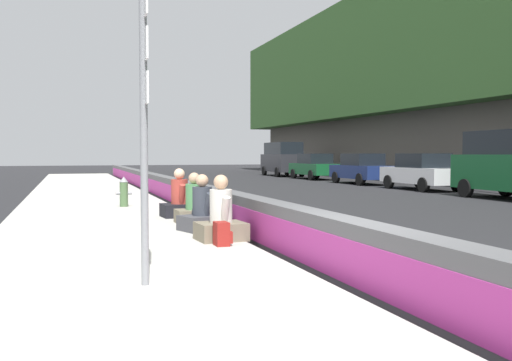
% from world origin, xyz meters
% --- Properties ---
extents(ground_plane, '(160.00, 160.00, 0.00)m').
position_xyz_m(ground_plane, '(0.00, 0.00, 0.00)').
color(ground_plane, '#232326').
rests_on(ground_plane, ground).
extents(sidewalk_strip, '(80.00, 4.40, 0.14)m').
position_xyz_m(sidewalk_strip, '(0.00, 2.65, 0.07)').
color(sidewalk_strip, '#B5B2A8').
rests_on(sidewalk_strip, ground_plane).
extents(jersey_barrier, '(76.00, 0.45, 0.85)m').
position_xyz_m(jersey_barrier, '(0.00, 0.00, 0.42)').
color(jersey_barrier, '#545456').
rests_on(jersey_barrier, ground_plane).
extents(route_sign_post, '(0.44, 0.09, 3.60)m').
position_xyz_m(route_sign_post, '(0.34, 2.56, 2.23)').
color(route_sign_post, gray).
rests_on(route_sign_post, sidewalk_strip).
extents(fire_hydrant, '(0.26, 0.46, 0.88)m').
position_xyz_m(fire_hydrant, '(10.56, 1.87, 0.59)').
color(fire_hydrant, '#47663D').
rests_on(fire_hydrant, sidewalk_strip).
extents(seated_person_foreground, '(0.77, 0.89, 1.17)m').
position_xyz_m(seated_person_foreground, '(3.42, 0.82, 0.51)').
color(seated_person_foreground, '#706651').
rests_on(seated_person_foreground, sidewalk_strip).
extents(seated_person_middle, '(0.91, 0.99, 1.14)m').
position_xyz_m(seated_person_middle, '(4.77, 0.86, 0.50)').
color(seated_person_middle, '#424247').
rests_on(seated_person_middle, sidewalk_strip).
extents(seated_person_rear, '(0.72, 0.82, 1.13)m').
position_xyz_m(seated_person_rear, '(6.03, 0.75, 0.49)').
color(seated_person_rear, '#706651').
rests_on(seated_person_rear, sidewalk_strip).
extents(seated_person_far, '(0.78, 0.90, 1.19)m').
position_xyz_m(seated_person_far, '(7.39, 0.82, 0.51)').
color(seated_person_far, black).
rests_on(seated_person_far, sidewalk_strip).
extents(backpack, '(0.32, 0.28, 0.40)m').
position_xyz_m(backpack, '(2.82, 0.96, 0.33)').
color(backpack, maroon).
rests_on(backpack, sidewalk_strip).
extents(parked_car_fourth, '(4.52, 1.99, 1.71)m').
position_xyz_m(parked_car_fourth, '(16.15, -12.21, 0.86)').
color(parked_car_fourth, silver).
rests_on(parked_car_fourth, ground_plane).
extents(parked_car_midline, '(4.51, 1.96, 1.71)m').
position_xyz_m(parked_car_midline, '(21.72, -12.14, 0.86)').
color(parked_car_midline, navy).
rests_on(parked_car_midline, ground_plane).
extents(parked_car_far, '(4.52, 1.99, 1.71)m').
position_xyz_m(parked_car_far, '(28.04, -12.10, 0.86)').
color(parked_car_far, '#145128').
rests_on(parked_car_far, ground_plane).
extents(parked_car_farther, '(5.17, 2.25, 2.56)m').
position_xyz_m(parked_car_farther, '(33.78, -12.06, 1.35)').
color(parked_car_farther, '#28282D').
rests_on(parked_car_farther, ground_plane).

